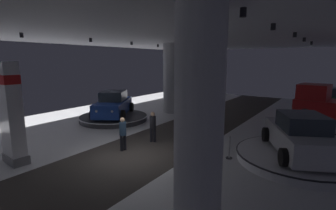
# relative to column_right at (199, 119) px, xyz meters

# --- Properties ---
(ground) EXTENTS (24.00, 44.00, 0.06)m
(ground) POSITION_rel_column_right_xyz_m (-4.52, 2.33, -2.77)
(ground) COLOR silver
(ceiling_with_spotlights) EXTENTS (24.00, 44.00, 0.39)m
(ceiling_with_spotlights) POSITION_rel_column_right_xyz_m (-4.52, 2.33, 2.80)
(ceiling_with_spotlights) COLOR silver
(column_right) EXTENTS (1.24, 1.24, 5.50)m
(column_right) POSITION_rel_column_right_xyz_m (0.00, 0.00, 0.00)
(column_right) COLOR silver
(column_right) RESTS_ON ground
(column_left) EXTENTS (1.55, 1.55, 5.50)m
(column_left) POSITION_rel_column_right_xyz_m (-8.28, 11.40, 0.00)
(column_left) COLOR #ADADB2
(column_left) RESTS_ON ground
(brand_sign_pylon) EXTENTS (1.31, 0.75, 4.14)m
(brand_sign_pylon) POSITION_rel_column_right_xyz_m (-7.99, -0.88, -0.61)
(brand_sign_pylon) COLOR slate
(brand_sign_pylon) RESTS_ON ground
(display_platform_deep_left) EXTENTS (4.98, 4.98, 0.27)m
(display_platform_deep_left) POSITION_rel_column_right_xyz_m (-10.28, 19.20, -2.60)
(display_platform_deep_left) COLOR #333338
(display_platform_deep_left) RESTS_ON ground
(display_car_deep_left) EXTENTS (4.46, 3.92, 1.71)m
(display_car_deep_left) POSITION_rel_column_right_xyz_m (-10.30, 19.22, -1.71)
(display_car_deep_left) COLOR red
(display_car_deep_left) RESTS_ON display_platform_deep_left
(display_platform_deep_right) EXTENTS (4.90, 4.90, 0.29)m
(display_platform_deep_right) POSITION_rel_column_right_xyz_m (1.96, 18.68, -2.59)
(display_platform_deep_right) COLOR silver
(display_platform_deep_right) RESTS_ON ground
(display_car_deep_right) EXTENTS (4.37, 4.08, 1.71)m
(display_car_deep_right) POSITION_rel_column_right_xyz_m (1.98, 18.70, -1.70)
(display_car_deep_right) COLOR #2D5638
(display_car_deep_right) RESTS_ON display_platform_deep_right
(display_platform_mid_left) EXTENTS (4.76, 4.76, 0.35)m
(display_platform_mid_left) POSITION_rel_column_right_xyz_m (-10.11, 6.60, -2.56)
(display_platform_mid_left) COLOR #333338
(display_platform_mid_left) RESTS_ON ground
(display_car_mid_left) EXTENTS (3.74, 4.52, 1.71)m
(display_car_mid_left) POSITION_rel_column_right_xyz_m (-10.13, 6.63, -1.63)
(display_car_mid_left) COLOR navy
(display_car_mid_left) RESTS_ON display_platform_mid_left
(display_platform_mid_right) EXTENTS (4.96, 4.96, 0.38)m
(display_platform_mid_right) POSITION_rel_column_right_xyz_m (1.65, 5.78, -2.54)
(display_platform_mid_right) COLOR silver
(display_platform_mid_right) RESTS_ON ground
(display_car_mid_right) EXTENTS (3.54, 4.56, 1.71)m
(display_car_mid_right) POSITION_rel_column_right_xyz_m (1.66, 5.75, -1.61)
(display_car_mid_right) COLOR silver
(display_car_mid_right) RESTS_ON display_platform_mid_right
(visitor_walking_near) EXTENTS (0.32, 0.32, 1.59)m
(visitor_walking_near) POSITION_rel_column_right_xyz_m (-4.93, 4.44, -1.84)
(visitor_walking_near) COLOR black
(visitor_walking_near) RESTS_ON ground
(visitor_walking_far) EXTENTS (0.32, 0.32, 1.59)m
(visitor_walking_far) POSITION_rel_column_right_xyz_m (-5.31, 2.66, -1.84)
(visitor_walking_far) COLOR black
(visitor_walking_far) RESTS_ON ground
(stanchion_a) EXTENTS (0.28, 0.28, 1.01)m
(stanchion_a) POSITION_rel_column_right_xyz_m (-0.84, 4.55, -2.38)
(stanchion_a) COLOR #333338
(stanchion_a) RESTS_ON ground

